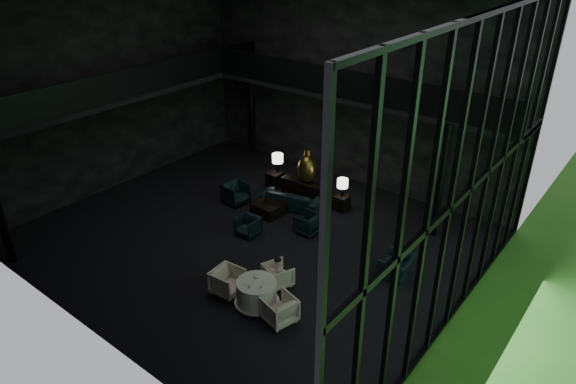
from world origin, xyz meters
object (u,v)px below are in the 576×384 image
Objects in this scene: coffee_table at (269,208)px; dining_chair_north at (278,274)px; window_armchair at (397,263)px; dining_chair_east at (279,308)px; console at (306,190)px; table_lamp_left at (278,159)px; sofa at (291,196)px; lounge_armchair_west at (236,191)px; side_table_right at (341,203)px; lounge_armchair_east at (308,222)px; bronze_urn at (307,168)px; child at (278,267)px; dining_table at (257,294)px; side_table_left at (275,179)px; table_lamp_right at (343,184)px; lounge_armchair_south at (248,226)px; dining_chair_west at (228,280)px.

coffee_table is 1.33× the size of dining_chair_north.
window_armchair is 1.12× the size of dining_chair_east.
window_armchair is (5.15, -2.36, 0.09)m from console.
table_lamp_left is 0.31× the size of sofa.
sofa is at bearing -35.78° from dining_chair_north.
lounge_armchair_west is (-1.87, -1.04, 0.01)m from sofa.
dining_chair_north is at bearing -78.20° from side_table_right.
window_armchair is at bearing -86.90° from lounge_armchair_west.
lounge_armchair_east is 1.90m from coffee_table.
coffee_table is (-0.31, -1.93, -1.01)m from bronze_urn.
lounge_armchair_east is at bearing -69.01° from child.
window_armchair is 3.59m from dining_chair_north.
sofa is at bearing 118.21° from dining_table.
side_table_right is (3.20, -0.18, -0.85)m from table_lamp_left.
side_table_left is at bearing 125.70° from dining_table.
bronze_urn is at bearing -179.96° from side_table_right.
dining_table is at bearing -55.20° from table_lamp_left.
coffee_table is (-1.89, 0.17, -0.16)m from lounge_armchair_east.
dining_table is at bearing -65.46° from console.
dining_chair_north is at bearing -78.25° from table_lamp_right.
sofa is at bearing -108.86° from window_armchair.
dining_chair_east reaches higher than dining_chair_north.
dining_chair_north is (2.58, -1.53, 0.03)m from lounge_armchair_south.
bronze_urn reaches higher than sofa.
lounge_armchair_east is 3.59m from window_armchair.
coffee_table is at bearing 103.12° from lounge_armchair_south.
window_armchair is at bearing 11.09° from lounge_armchair_south.
sofa is 5.45m from dining_chair_west.
table_lamp_left is 1.10× the size of table_lamp_right.
lounge_armchair_west is 7.01m from window_armchair.
lounge_armchair_west reaches higher than dining_table.
window_armchair is (3.57, -0.34, 0.04)m from lounge_armchair_east.
bronze_urn is 5.84m from child.
side_table_left is 0.79× the size of dining_chair_north.
bronze_urn is 2.25× the size of side_table_left.
lounge_armchair_south is at bearing -113.75° from table_lamp_right.
dining_table is at bearing 115.69° from dining_chair_north.
sofa reaches higher than dining_chair_east.
coffee_table is at bearing 21.50° from dining_chair_west.
table_lamp_left is at bearing 121.43° from coffee_table.
dining_table is (1.16, -3.96, -0.05)m from lounge_armchair_east.
side_table_right reaches higher than coffee_table.
side_table_left is 2.04m from lounge_armchair_west.
bronze_urn reaches higher than lounge_armchair_east.
lounge_armchair_east is at bearing -98.70° from window_armchair.
lounge_armchair_east is at bearing -137.94° from dining_chair_east.
window_armchair is (5.15, -2.43, -0.82)m from bronze_urn.
dining_chair_east is (3.97, -4.27, 0.21)m from coffee_table.
dining_table is 0.94m from dining_chair_east.
coffee_table is 0.79× the size of dining_table.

